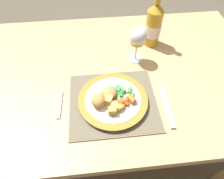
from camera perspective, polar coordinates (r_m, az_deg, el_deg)
ground_plane at (r=1.48m, az=-0.54°, el=-14.87°), size 6.00×6.00×0.00m
dining_table at (r=0.93m, az=-0.84°, el=1.24°), size 1.34×0.82×0.74m
placemat at (r=0.75m, az=0.24°, el=-3.52°), size 0.33×0.29×0.01m
dinner_plate at (r=0.74m, az=0.19°, el=-3.03°), size 0.26×0.26×0.02m
breaded_croquettes at (r=0.71m, az=-2.57°, el=-2.17°), size 0.10×0.09×0.04m
green_beans_pile at (r=0.74m, az=2.07°, el=-0.66°), size 0.10×0.07×0.02m
glazed_carrots at (r=0.71m, az=3.26°, el=-3.77°), size 0.09×0.07×0.02m
fork at (r=0.77m, az=-14.71°, el=-4.56°), size 0.02×0.13×0.01m
table_knife at (r=0.76m, az=15.73°, el=-5.66°), size 0.02×0.18×0.01m
wine_glass at (r=0.84m, az=7.35°, el=14.38°), size 0.07×0.07×0.16m
bottle at (r=0.96m, az=11.74°, el=17.58°), size 0.07×0.07×0.26m
roast_potatoes at (r=0.70m, az=0.31°, el=-4.66°), size 0.07×0.08×0.03m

